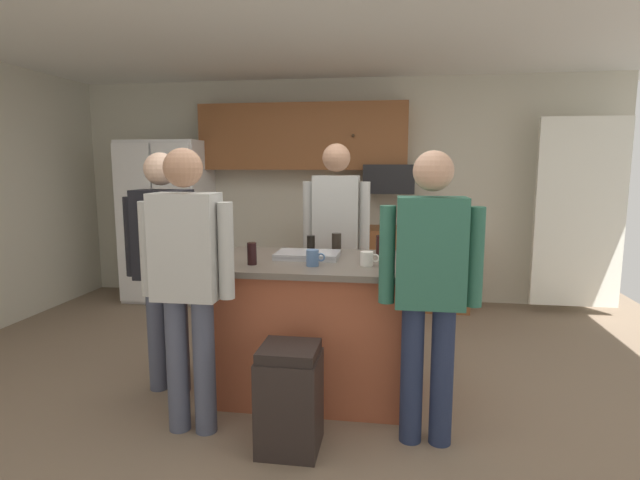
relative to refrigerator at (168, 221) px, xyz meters
The scene contains 21 objects.
floor 3.25m from the refrigerator, 49.98° to the right, with size 7.04×7.04×0.00m, color #7F6B56.
ceiling 3.52m from the refrigerator, 49.98° to the right, with size 7.04×7.04×0.00m, color white.
back_wall 2.07m from the refrigerator, 11.81° to the left, with size 6.40×0.10×2.60m, color beige.
french_door_window_panel 4.60m from the refrigerator, ahead, with size 0.90×0.06×2.00m, color white.
cabinet_run_upper 1.89m from the refrigerator, ahead, with size 2.40×0.38×0.75m.
cabinet_run_lower 2.65m from the refrigerator, ahead, with size 1.80×0.63×0.90m.
refrigerator is the anchor object (origin of this frame).
microwave_over_range 2.65m from the refrigerator, ahead, with size 0.56×0.40×0.32m, color black.
kitchen_island 3.13m from the refrigerator, 46.37° to the right, with size 1.39×0.96×0.96m.
person_host_foreground 2.61m from the refrigerator, 32.79° to the right, with size 0.57×0.23×1.78m.
person_guest_right 2.63m from the refrigerator, 65.13° to the right, with size 0.57×0.22×1.69m.
person_elder_center 3.26m from the refrigerator, 62.67° to the right, with size 0.57×0.22×1.70m.
person_guest_by_door 4.03m from the refrigerator, 44.19° to the right, with size 0.57×0.22×1.69m.
glass_pilsner 3.27m from the refrigerator, 37.56° to the right, with size 0.08×0.08×0.14m.
tumbler_amber 2.97m from the refrigerator, 40.49° to the right, with size 0.07×0.07×0.15m.
glass_stout_tall 3.04m from the refrigerator, 54.50° to the right, with size 0.06×0.06×0.15m.
mug_blue_stoneware 3.27m from the refrigerator, 48.56° to the right, with size 0.12×0.08×0.11m.
mug_ceramic_white 3.47m from the refrigerator, 43.58° to the right, with size 0.13×0.08×0.09m.
glass_dark_ale 2.86m from the refrigerator, 43.62° to the right, with size 0.06×0.06×0.13m.
serving_tray 3.01m from the refrigerator, 46.27° to the right, with size 0.44×0.30×0.04m.
trash_bin 3.73m from the refrigerator, 54.69° to the right, with size 0.34×0.34×0.61m.
Camera 1 is at (0.70, -3.24, 1.61)m, focal length 28.27 mm.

